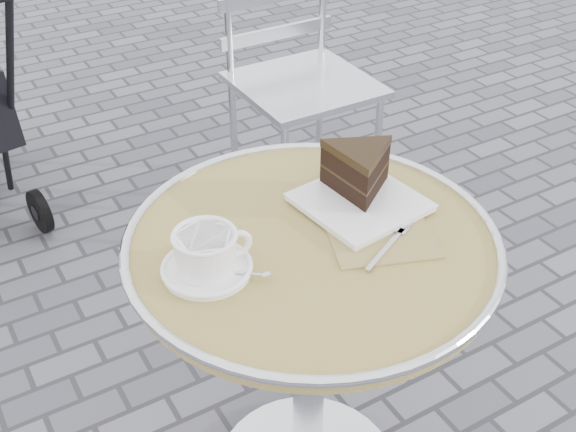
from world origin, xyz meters
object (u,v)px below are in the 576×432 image
cappuccino_set (207,255)px  cafe_table (311,304)px  bistro_chair (289,47)px  cake_plate_set (360,177)px

cappuccino_set → cafe_table: bearing=4.0°
cappuccino_set → bistro_chair: (0.81, 1.09, -0.17)m
cafe_table → bistro_chair: 1.26m
cafe_table → cake_plate_set: bearing=23.2°
bistro_chair → cappuccino_set: bearing=-126.6°
cafe_table → bistro_chair: size_ratio=0.76×
cafe_table → cake_plate_set: (0.15, 0.06, 0.22)m
cake_plate_set → cappuccino_set: bearing=-178.7°
cafe_table → cake_plate_set: size_ratio=2.17×
cake_plate_set → bistro_chair: (0.45, 1.04, -0.18)m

